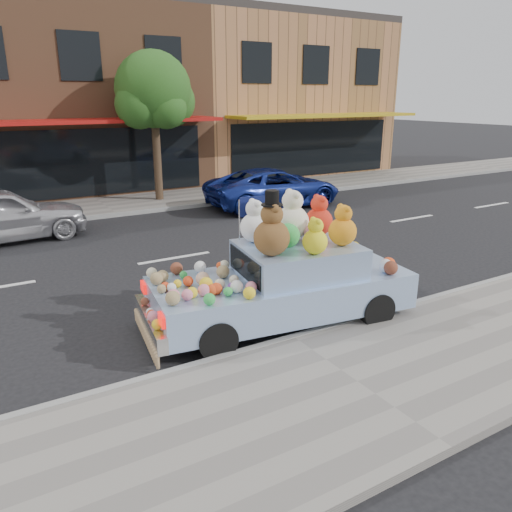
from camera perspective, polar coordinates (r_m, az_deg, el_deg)
ground at (r=12.10m, az=-9.29°, el=-0.25°), size 120.00×120.00×0.00m
near_sidewalk at (r=6.93m, az=11.49°, el=-14.27°), size 60.00×3.00×0.12m
far_sidewalk at (r=18.12m, az=-16.91°, el=5.44°), size 60.00×3.00×0.12m
near_kerb at (r=7.94m, az=4.24°, el=-9.48°), size 60.00×0.12×0.13m
far_kerb at (r=16.69m, az=-15.64°, el=4.56°), size 60.00×0.12×0.13m
storefront_mid at (r=23.11m, az=-21.22°, el=16.53°), size 10.00×9.80×7.30m
storefront_right at (r=26.75m, az=1.36°, el=17.68°), size 10.00×9.80×7.30m
street_tree at (r=18.37m, az=-11.60°, el=17.44°), size 3.00×2.70×5.22m
car_silver at (r=14.74m, az=-27.20°, el=4.20°), size 4.40×2.05×1.46m
car_blue at (r=17.52m, az=2.06°, el=7.82°), size 4.84×2.31×1.33m
art_car at (r=8.36m, az=3.15°, el=-2.37°), size 4.67×2.33×2.37m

